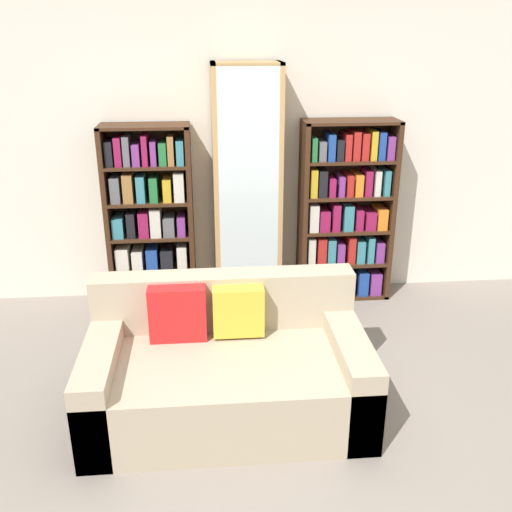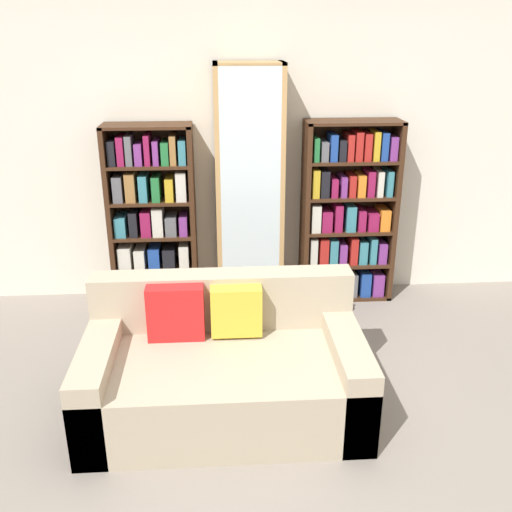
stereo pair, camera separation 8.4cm
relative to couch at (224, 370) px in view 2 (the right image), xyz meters
The scene contains 7 objects.
ground_plane 0.58m from the couch, 63.31° to the right, with size 16.00×16.00×0.00m, color gray.
wall_back 2.12m from the couch, 82.78° to the left, with size 6.15×0.06×2.70m.
couch is the anchor object (origin of this frame).
bookshelf_left 1.78m from the couch, 109.56° to the left, with size 0.73×0.32×1.56m.
display_cabinet 1.77m from the couch, 80.93° to the left, with size 0.56×0.36×2.04m.
bookshelf_right 2.02m from the couch, 55.37° to the left, with size 0.80×0.32×1.58m.
wine_bottle 1.48m from the couch, 49.97° to the left, with size 0.09×0.09×0.40m.
Camera 2 is at (-0.24, -2.61, 2.27)m, focal length 40.00 mm.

